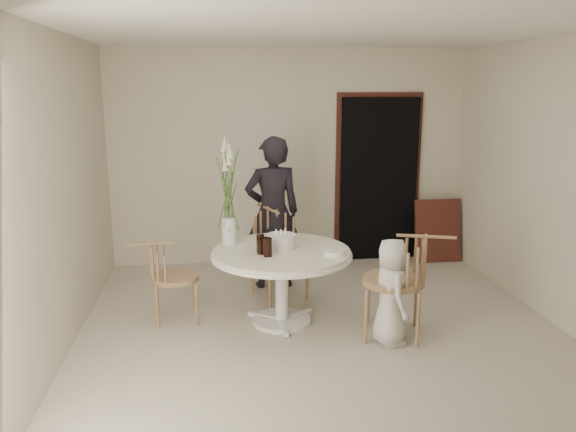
{
  "coord_description": "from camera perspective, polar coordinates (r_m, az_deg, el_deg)",
  "views": [
    {
      "loc": [
        -0.95,
        -4.78,
        2.24
      ],
      "look_at": [
        -0.28,
        0.3,
        1.05
      ],
      "focal_mm": 35.0,
      "sensor_mm": 36.0,
      "label": 1
    }
  ],
  "objects": [
    {
      "name": "ground",
      "position": [
        5.37,
        3.48,
        -11.59
      ],
      "size": [
        4.5,
        4.5,
        0.0
      ],
      "primitive_type": "plane",
      "color": "beige",
      "rests_on": "ground"
    },
    {
      "name": "room_shell",
      "position": [
        4.92,
        3.74,
        5.84
      ],
      "size": [
        4.5,
        4.5,
        4.5
      ],
      "color": "white",
      "rests_on": "ground"
    },
    {
      "name": "doorway",
      "position": [
        7.38,
        9.17,
        3.65
      ],
      "size": [
        1.0,
        0.1,
        2.1
      ],
      "primitive_type": "cube",
      "color": "black",
      "rests_on": "ground"
    },
    {
      "name": "door_trim",
      "position": [
        7.41,
        9.09,
        4.16
      ],
      "size": [
        1.12,
        0.03,
        2.22
      ],
      "primitive_type": "cube",
      "color": "#56241D",
      "rests_on": "ground"
    },
    {
      "name": "table",
      "position": [
        5.32,
        -0.65,
        -4.66
      ],
      "size": [
        1.33,
        1.33,
        0.73
      ],
      "color": "white",
      "rests_on": "ground"
    },
    {
      "name": "picture_frame",
      "position": [
        7.54,
        14.97,
        -1.44
      ],
      "size": [
        0.62,
        0.2,
        0.81
      ],
      "primitive_type": "cube",
      "rotation": [
        -0.17,
        0.0,
        0.03
      ],
      "color": "#56241D",
      "rests_on": "ground"
    },
    {
      "name": "chair_far",
      "position": [
        6.08,
        -1.5,
        -2.38
      ],
      "size": [
        0.65,
        0.68,
        0.95
      ],
      "rotation": [
        0.0,
        0.0,
        0.36
      ],
      "color": "tan",
      "rests_on": "ground"
    },
    {
      "name": "chair_right",
      "position": [
        5.15,
        12.2,
        -5.43
      ],
      "size": [
        0.68,
        0.65,
        0.97
      ],
      "rotation": [
        0.0,
        0.0,
        -1.88
      ],
      "color": "tan",
      "rests_on": "ground"
    },
    {
      "name": "chair_left",
      "position": [
        5.53,
        -12.58,
        -5.37
      ],
      "size": [
        0.51,
        0.47,
        0.8
      ],
      "rotation": [
        0.0,
        0.0,
        1.67
      ],
      "color": "tan",
      "rests_on": "ground"
    },
    {
      "name": "girl",
      "position": [
        6.27,
        -1.58,
        0.34
      ],
      "size": [
        0.67,
        0.48,
        1.71
      ],
      "primitive_type": "imported",
      "rotation": [
        0.0,
        0.0,
        3.26
      ],
      "color": "black",
      "rests_on": "ground"
    },
    {
      "name": "boy",
      "position": [
        5.04,
        10.39,
        -7.57
      ],
      "size": [
        0.32,
        0.48,
        0.96
      ],
      "primitive_type": "imported",
      "rotation": [
        0.0,
        0.0,
        1.61
      ],
      "color": "silver",
      "rests_on": "ground"
    },
    {
      "name": "birthday_cake",
      "position": [
        5.33,
        -0.72,
        -2.59
      ],
      "size": [
        0.28,
        0.28,
        0.18
      ],
      "rotation": [
        0.0,
        0.0,
        0.39
      ],
      "color": "white",
      "rests_on": "table"
    },
    {
      "name": "cola_tumbler_a",
      "position": [
        5.15,
        -2.8,
        -3.15
      ],
      "size": [
        0.07,
        0.07,
        0.14
      ],
      "primitive_type": "cylinder",
      "rotation": [
        0.0,
        0.0,
        0.03
      ],
      "color": "black",
      "rests_on": "table"
    },
    {
      "name": "cola_tumbler_b",
      "position": [
        5.08,
        -2.08,
        -3.19
      ],
      "size": [
        0.09,
        0.09,
        0.17
      ],
      "primitive_type": "cylinder",
      "rotation": [
        0.0,
        0.0,
        0.09
      ],
      "color": "black",
      "rests_on": "table"
    },
    {
      "name": "cola_tumbler_c",
      "position": [
        5.23,
        -2.82,
        -2.77
      ],
      "size": [
        0.09,
        0.09,
        0.16
      ],
      "primitive_type": "cylinder",
      "rotation": [
        0.0,
        0.0,
        -0.28
      ],
      "color": "black",
      "rests_on": "table"
    },
    {
      "name": "cola_tumbler_d",
      "position": [
        5.2,
        -2.39,
        -2.95
      ],
      "size": [
        0.08,
        0.08,
        0.14
      ],
      "primitive_type": "cylinder",
      "rotation": [
        0.0,
        0.0,
        0.29
      ],
      "color": "black",
      "rests_on": "table"
    },
    {
      "name": "plate_stack",
      "position": [
        5.13,
        4.76,
        -3.75
      ],
      "size": [
        0.25,
        0.25,
        0.05
      ],
      "primitive_type": "cylinder",
      "rotation": [
        0.0,
        0.0,
        0.26
      ],
      "color": "white",
      "rests_on": "table"
    },
    {
      "name": "flower_vase",
      "position": [
        5.4,
        -6.07,
        2.32
      ],
      "size": [
        0.14,
        0.14,
        1.07
      ],
      "rotation": [
        0.0,
        0.0,
        -0.35
      ],
      "color": "silver",
      "rests_on": "table"
    }
  ]
}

